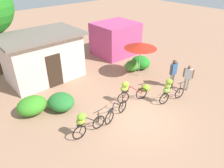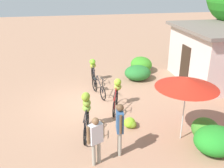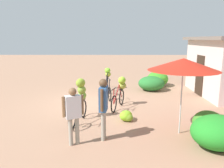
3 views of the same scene
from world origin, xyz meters
name	(u,v)px [view 3 (image 3 of 3)]	position (x,y,z in m)	size (l,w,h in m)	color
ground_plane	(92,103)	(0.00, 0.00, 0.00)	(60.00, 60.00, 0.00)	#A6795E
hedge_bush_front_left	(158,79)	(-3.67, 3.62, 0.44)	(1.46, 1.24, 0.88)	#3A8E24
hedge_bush_front_right	(151,83)	(-2.41, 3.03, 0.40)	(1.28, 1.43, 0.80)	#27732E
hedge_bush_mid	(209,124)	(3.43, 3.72, 0.38)	(1.01, 0.91, 0.75)	#3C852A
hedge_bush_by_door	(218,132)	(4.18, 3.63, 0.44)	(1.22, 1.38, 0.89)	#248D27
market_umbrella	(183,64)	(3.24, 2.93, 2.09)	(2.03, 2.03, 2.27)	beige
bicycle_leftmost	(108,77)	(-2.60, 0.62, 0.72)	(1.68, 0.39, 1.22)	black
bicycle_near_pile	(107,91)	(-0.80, 0.65, 0.36)	(1.71, 0.43, 1.04)	black
bicycle_center_loaded	(120,90)	(0.56, 1.24, 0.73)	(1.70, 0.72, 1.26)	black
bicycle_by_shop	(80,97)	(2.12, -0.20, 0.84)	(1.72, 0.45, 1.47)	black
banana_pile_on_ground	(126,116)	(2.21, 1.40, 0.17)	(0.65, 0.62, 0.35)	#81C125
person_vendor	(73,111)	(4.00, -0.11, 0.96)	(0.35, 0.53, 1.57)	gray
person_bystander	(103,103)	(3.66, 0.66, 1.08)	(0.58, 0.24, 1.75)	gray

